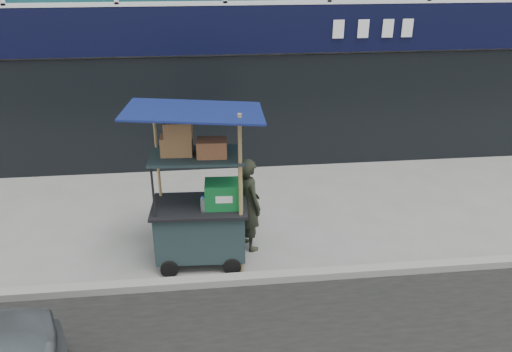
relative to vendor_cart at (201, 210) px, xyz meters
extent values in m
plane|color=slate|center=(0.60, -0.43, -0.87)|extent=(80.00, 80.00, 0.00)
cube|color=gray|center=(0.60, -0.63, -0.81)|extent=(80.00, 0.18, 0.12)
cube|color=black|center=(0.60, 3.43, 2.03)|extent=(15.68, 0.06, 0.90)
cube|color=black|center=(0.60, 3.47, 0.33)|extent=(15.68, 0.04, 2.40)
cube|color=#1B2D2E|center=(-0.02, 0.01, -0.33)|extent=(1.33, 0.82, 0.75)
cylinder|color=black|center=(-0.49, -0.37, -0.74)|extent=(0.26, 0.07, 0.26)
cylinder|color=black|center=(0.41, -0.41, -0.74)|extent=(0.26, 0.07, 0.26)
cube|color=black|center=(-0.02, 0.01, 0.07)|extent=(1.42, 0.91, 0.04)
cylinder|color=black|center=(-0.63, -0.29, 0.45)|extent=(0.03, 0.03, 0.81)
cylinder|color=black|center=(0.56, -0.34, 0.45)|extent=(0.03, 0.03, 0.81)
cylinder|color=black|center=(-0.59, 0.36, 0.45)|extent=(0.03, 0.03, 0.81)
cylinder|color=black|center=(0.59, 0.30, 0.45)|extent=(0.03, 0.03, 0.81)
cube|color=#1B2D2E|center=(-0.02, 0.01, 0.85)|extent=(1.33, 0.82, 0.03)
cylinder|color=olive|center=(0.56, -0.34, 0.34)|extent=(0.06, 0.06, 2.42)
cylinder|color=olive|center=(-0.59, 0.36, 0.29)|extent=(0.05, 0.05, 2.32)
cube|color=#0C1344|center=(-0.02, 0.01, 1.50)|extent=(1.89, 1.38, 0.21)
cube|color=#0E5B26|center=(0.34, -0.06, 0.28)|extent=(0.56, 0.40, 0.38)
cylinder|color=silver|center=(0.04, -0.21, 0.20)|extent=(0.07, 0.07, 0.22)
cylinder|color=blue|center=(0.04, -0.21, 0.32)|extent=(0.04, 0.04, 0.02)
cube|color=brown|center=(-0.28, 0.07, 1.01)|extent=(0.45, 0.34, 0.27)
cube|color=#9A7243|center=(0.19, -0.06, 0.99)|extent=(0.42, 0.32, 0.24)
cube|color=brown|center=(-0.25, 0.05, 1.25)|extent=(0.39, 0.30, 0.22)
imported|color=#25291E|center=(0.73, 0.32, -0.11)|extent=(0.56, 0.65, 1.51)
camera|label=1|loc=(0.10, -6.44, 3.48)|focal=35.00mm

